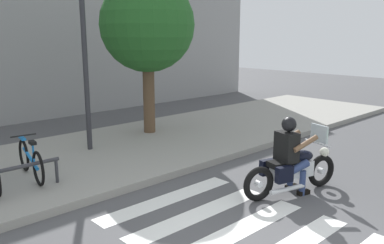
% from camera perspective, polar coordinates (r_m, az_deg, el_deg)
% --- Properties ---
extents(sidewalk, '(24.00, 4.40, 0.15)m').
position_cam_1_polar(sidewalk, '(9.15, -18.49, -5.80)').
color(sidewalk, gray).
rests_on(sidewalk, ground).
extents(crosswalk_stripe_3, '(2.80, 0.40, 0.01)m').
position_cam_1_polar(crosswalk_stripe_3, '(6.12, 6.54, -15.16)').
color(crosswalk_stripe_3, white).
rests_on(crosswalk_stripe_3, ground).
extents(crosswalk_stripe_4, '(2.80, 0.40, 0.01)m').
position_cam_1_polar(crosswalk_stripe_4, '(6.61, 1.11, -12.91)').
color(crosswalk_stripe_4, white).
rests_on(crosswalk_stripe_4, ground).
extents(crosswalk_stripe_5, '(2.80, 0.40, 0.01)m').
position_cam_1_polar(crosswalk_stripe_5, '(7.15, -3.46, -10.90)').
color(crosswalk_stripe_5, white).
rests_on(crosswalk_stripe_5, ground).
extents(motorcycle, '(2.04, 0.87, 1.21)m').
position_cam_1_polar(motorcycle, '(7.46, 14.12, -6.56)').
color(motorcycle, black).
rests_on(motorcycle, ground).
extents(rider, '(0.72, 0.65, 1.43)m').
position_cam_1_polar(rider, '(7.30, 13.79, -3.96)').
color(rider, black).
rests_on(rider, ground).
extents(bicycle_4, '(0.48, 1.65, 0.78)m').
position_cam_1_polar(bicycle_4, '(8.17, -22.03, -5.07)').
color(bicycle_4, black).
rests_on(bicycle_4, sidewalk).
extents(street_lamp, '(0.28, 0.28, 4.66)m').
position_cam_1_polar(street_lamp, '(9.52, -15.19, 11.75)').
color(street_lamp, '#2D2D33').
rests_on(street_lamp, ground).
extents(tree_near_rack, '(2.53, 2.53, 4.35)m').
position_cam_1_polar(tree_near_rack, '(11.00, -6.40, 13.50)').
color(tree_near_rack, brown).
rests_on(tree_near_rack, ground).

